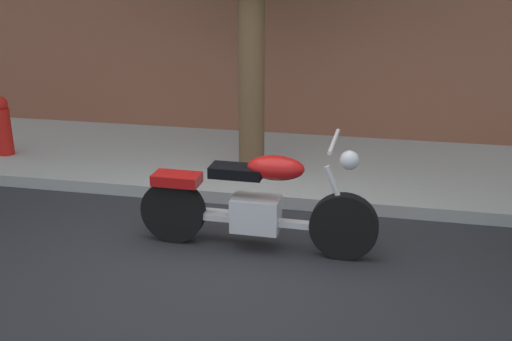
% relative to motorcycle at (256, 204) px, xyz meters
% --- Properties ---
extents(ground_plane, '(60.00, 60.00, 0.00)m').
position_rel_motorcycle_xyz_m(ground_plane, '(-0.27, -0.21, -0.45)').
color(ground_plane, '#28282D').
extents(sidewalk, '(22.88, 2.50, 0.14)m').
position_rel_motorcycle_xyz_m(sidewalk, '(-0.27, 2.24, -0.38)').
color(sidewalk, '#A7A7A7').
rests_on(sidewalk, ground).
extents(motorcycle, '(2.23, 0.70, 1.11)m').
position_rel_motorcycle_xyz_m(motorcycle, '(0.00, 0.00, 0.00)').
color(motorcycle, black).
rests_on(motorcycle, ground).
extents(fire_hydrant, '(0.20, 0.20, 0.91)m').
position_rel_motorcycle_xyz_m(fire_hydrant, '(-3.69, 1.74, 0.01)').
color(fire_hydrant, red).
rests_on(fire_hydrant, ground).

